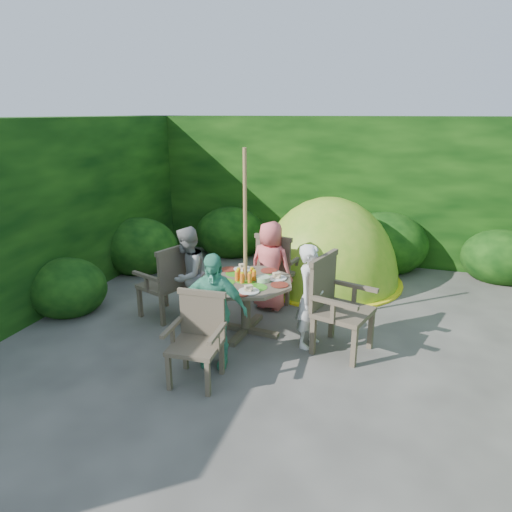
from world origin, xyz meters
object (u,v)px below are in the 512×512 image
(garden_chair_right, at_px, (336,303))
(child_left, at_px, (188,275))
(garden_chair_front, at_px, (198,337))
(garden_chair_left, at_px, (167,281))
(child_front, at_px, (213,310))
(child_back, at_px, (271,266))
(garden_chair_back, at_px, (278,266))
(dome_tent, at_px, (327,281))
(child_right, at_px, (311,296))
(patio_table, at_px, (246,288))
(parasol_pole, at_px, (245,245))

(garden_chair_right, distance_m, child_left, 1.89)
(garden_chair_front, bearing_deg, garden_chair_right, 37.08)
(garden_chair_left, distance_m, child_front, 1.35)
(garden_chair_left, xyz_separation_m, child_back, (1.17, 0.71, 0.10))
(garden_chair_right, height_order, garden_chair_back, garden_chair_right)
(garden_chair_front, relative_size, child_left, 0.69)
(child_left, xyz_separation_m, dome_tent, (1.44, 1.98, -0.62))
(child_right, bearing_deg, patio_table, 98.52)
(garden_chair_front, distance_m, child_front, 0.34)
(child_front, bearing_deg, patio_table, 77.90)
(parasol_pole, bearing_deg, garden_chair_back, 84.94)
(garden_chair_front, xyz_separation_m, child_right, (0.91, 1.02, 0.14))
(garden_chair_left, xyz_separation_m, garden_chair_back, (1.19, 1.01, -0.00))
(garden_chair_left, bearing_deg, child_back, 141.21)
(dome_tent, bearing_deg, garden_chair_front, -117.17)
(parasol_pole, height_order, garden_chair_right, parasol_pole)
(garden_chair_front, distance_m, child_left, 1.37)
(child_left, height_order, child_front, child_left)
(garden_chair_left, distance_m, dome_tent, 2.68)
(garden_chair_right, distance_m, child_back, 1.34)
(child_front, bearing_deg, garden_chair_right, 25.05)
(child_left, bearing_deg, garden_chair_back, 135.29)
(child_front, bearing_deg, child_left, 123.18)
(parasol_pole, distance_m, garden_chair_left, 1.25)
(child_front, bearing_deg, child_back, 78.18)
(garden_chair_back, xyz_separation_m, child_left, (-0.89, -1.02, 0.11))
(parasol_pole, relative_size, garden_chair_front, 2.57)
(child_right, bearing_deg, child_front, 143.59)
(garden_chair_front, bearing_deg, parasol_pole, 80.95)
(child_left, bearing_deg, child_right, 81.14)
(parasol_pole, bearing_deg, dome_tent, 72.50)
(garden_chair_front, relative_size, dome_tent, 0.32)
(dome_tent, bearing_deg, parasol_pole, -121.05)
(garden_chair_right, bearing_deg, child_left, 101.33)
(garden_chair_right, height_order, child_left, child_left)
(child_back, xyz_separation_m, child_front, (-0.15, -1.59, 0.01))
(garden_chair_right, relative_size, child_left, 0.84)
(child_back, bearing_deg, child_left, 48.37)
(garden_chair_left, bearing_deg, parasol_pole, 105.54)
(garden_chair_back, distance_m, child_right, 1.37)
(garden_chair_front, relative_size, child_front, 0.69)
(garden_chair_right, bearing_deg, garden_chair_left, 101.81)
(child_left, distance_m, child_front, 1.13)
(garden_chair_front, bearing_deg, child_front, 79.43)
(garden_chair_left, xyz_separation_m, child_left, (0.30, -0.01, 0.11))
(patio_table, distance_m, child_back, 0.80)
(garden_chair_right, height_order, child_right, child_right)
(child_right, distance_m, child_back, 1.13)
(parasol_pole, bearing_deg, child_left, 174.55)
(patio_table, relative_size, dome_tent, 0.47)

